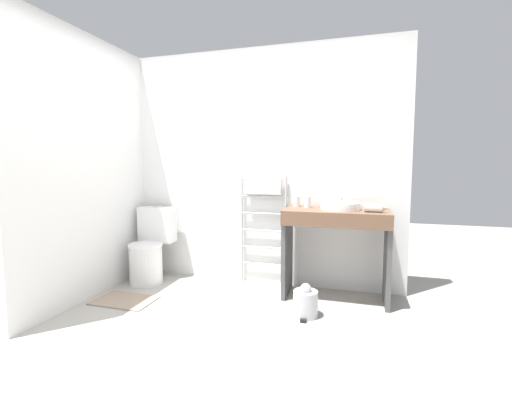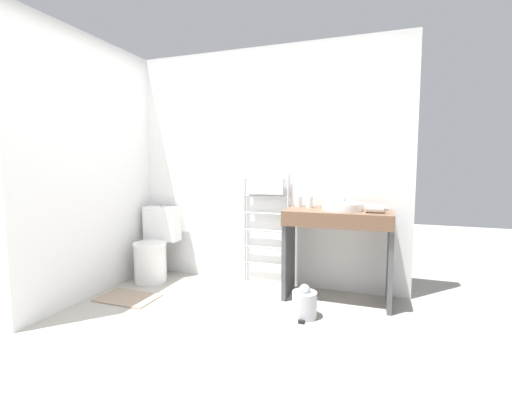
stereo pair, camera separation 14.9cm
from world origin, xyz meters
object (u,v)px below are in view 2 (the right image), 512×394
cup_near_wall (298,202)px  trash_bin (304,303)px  toilet (154,248)px  cup_near_edge (309,202)px  towel_radiator (266,207)px  hair_dryer (376,208)px  sink_basin (342,206)px

cup_near_wall → trash_bin: size_ratio=0.36×
toilet → cup_near_wall: (1.59, 0.19, 0.56)m
cup_near_wall → cup_near_edge: 0.12m
trash_bin → toilet: bearing=167.1°
towel_radiator → trash_bin: towel_radiator is taller
cup_near_edge → hair_dryer: bearing=-14.7°
cup_near_wall → towel_radiator: bearing=168.5°
towel_radiator → cup_near_edge: towel_radiator is taller
sink_basin → trash_bin: (-0.25, -0.50, -0.78)m
sink_basin → hair_dryer: bearing=-17.2°
hair_dryer → trash_bin: size_ratio=0.71×
toilet → cup_near_edge: size_ratio=7.55×
towel_radiator → cup_near_wall: bearing=-11.5°
trash_bin → cup_near_wall: bearing=107.5°
cup_near_edge → hair_dryer: (0.62, -0.16, -0.01)m
toilet → cup_near_edge: (1.71, 0.16, 0.56)m
towel_radiator → cup_near_wall: (0.37, -0.08, 0.08)m
sink_basin → cup_near_wall: 0.45m
toilet → cup_near_edge: 1.81m
toilet → cup_near_wall: bearing=6.8°
toilet → sink_basin: size_ratio=2.20×
towel_radiator → hair_dryer: bearing=-13.7°
toilet → hair_dryer: bearing=-0.1°
cup_near_edge → toilet: bearing=-174.7°
sink_basin → hair_dryer: (0.30, -0.09, 0.00)m
sink_basin → trash_bin: size_ratio=1.30×
towel_radiator → hair_dryer: towel_radiator is taller
toilet → towel_radiator: towel_radiator is taller
toilet → cup_near_wall: size_ratio=7.92×
toilet → towel_radiator: (1.22, 0.26, 0.49)m
sink_basin → cup_near_edge: size_ratio=3.43×
toilet → trash_bin: toilet is taller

